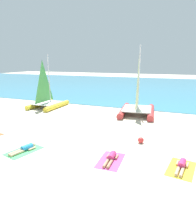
{
  "coord_description": "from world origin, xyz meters",
  "views": [
    {
      "loc": [
        5.24,
        -7.49,
        4.75
      ],
      "look_at": [
        0.0,
        5.54,
        1.2
      ],
      "focal_mm": 32.61,
      "sensor_mm": 36.0,
      "label": 1
    }
  ],
  "objects": [
    {
      "name": "towel_center_right",
      "position": [
        2.43,
        1.15,
        0.01
      ],
      "size": [
        1.18,
        1.95,
        0.01
      ],
      "primitive_type": "cube",
      "rotation": [
        0.0,
        0.0,
        0.04
      ],
      "color": "#D84C99",
      "rests_on": "ground"
    },
    {
      "name": "towel_center_left",
      "position": [
        -2.27,
        0.43,
        0.01
      ],
      "size": [
        1.53,
        2.11,
        0.01
      ],
      "primitive_type": "cube",
      "rotation": [
        0.0,
        0.0,
        -0.25
      ],
      "color": "#4CB266",
      "rests_on": "ground"
    },
    {
      "name": "ocean_water",
      "position": [
        0.0,
        32.31,
        0.03
      ],
      "size": [
        120.0,
        40.0,
        0.05
      ],
      "primitive_type": "cube",
      "color": "teal",
      "rests_on": "ground"
    },
    {
      "name": "sunbather_center_right",
      "position": [
        2.43,
        1.22,
        0.13
      ],
      "size": [
        0.56,
        1.56,
        0.3
      ],
      "rotation": [
        0.0,
        0.0,
        0.04
      ],
      "color": "#D83372",
      "rests_on": "towel_center_right"
    },
    {
      "name": "sunbather_rightmost",
      "position": [
        5.65,
        1.68,
        0.13
      ],
      "size": [
        0.63,
        1.57,
        0.3
      ],
      "rotation": [
        0.0,
        0.0,
        -0.15
      ],
      "color": "#D83372",
      "rests_on": "towel_rightmost"
    },
    {
      "name": "sailboat_yellow",
      "position": [
        -7.41,
        9.82,
        0.81
      ],
      "size": [
        2.66,
        4.16,
        5.41
      ],
      "rotation": [
        0.0,
        0.0,
        -0.0
      ],
      "color": "yellow",
      "rests_on": "ground"
    },
    {
      "name": "beach_ball",
      "position": [
        3.39,
        3.91,
        0.18
      ],
      "size": [
        0.35,
        0.35,
        0.35
      ],
      "primitive_type": "sphere",
      "color": "red",
      "rests_on": "ground"
    },
    {
      "name": "ground_plane",
      "position": [
        0.0,
        10.0,
        0.0
      ],
      "size": [
        120.0,
        120.0,
        0.0
      ],
      "primitive_type": "plane",
      "color": "beige"
    },
    {
      "name": "towel_rightmost",
      "position": [
        5.64,
        1.61,
        0.01
      ],
      "size": [
        1.37,
        2.04,
        0.01
      ],
      "primitive_type": "cube",
      "rotation": [
        0.0,
        0.0,
        -0.15
      ],
      "color": "yellow",
      "rests_on": "ground"
    },
    {
      "name": "sunbather_center_left",
      "position": [
        -2.25,
        0.5,
        0.13
      ],
      "size": [
        0.76,
        1.55,
        0.3
      ],
      "rotation": [
        0.0,
        0.0,
        -0.25
      ],
      "color": "#268CCC",
      "rests_on": "towel_center_left"
    },
    {
      "name": "sailboat_red",
      "position": [
        1.85,
        10.4,
        0.91
      ],
      "size": [
        3.51,
        5.0,
        6.11
      ],
      "rotation": [
        0.0,
        0.0,
        0.12
      ],
      "color": "#CC3838",
      "rests_on": "ground"
    }
  ]
}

